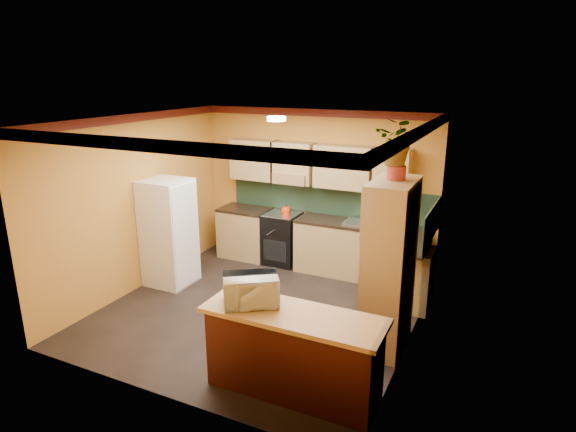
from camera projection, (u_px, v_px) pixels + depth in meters
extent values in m
plane|color=black|center=(259.00, 311.00, 6.89)|extent=(4.20, 4.20, 0.00)
cube|color=white|center=(255.00, 119.00, 6.12)|extent=(4.20, 4.20, 0.04)
cube|color=#BD8332|center=(316.00, 188.00, 8.32)|extent=(4.20, 0.04, 2.70)
cube|color=#BD8332|center=(153.00, 278.00, 4.68)|extent=(4.20, 0.04, 2.70)
cube|color=#BD8332|center=(137.00, 203.00, 7.36)|extent=(0.04, 4.20, 2.70)
cube|color=#BD8332|center=(414.00, 243.00, 5.64)|extent=(0.04, 4.20, 2.70)
cube|color=#1E3726|center=(329.00, 199.00, 8.26)|extent=(3.70, 0.02, 0.53)
cube|color=#1E3726|center=(432.00, 224.00, 6.91)|extent=(0.02, 1.40, 0.53)
cube|color=tan|center=(318.00, 165.00, 8.01)|extent=(3.10, 0.34, 0.70)
cylinder|color=white|center=(276.00, 119.00, 6.65)|extent=(0.26, 0.26, 0.06)
cube|color=tan|center=(315.00, 244.00, 8.27)|extent=(3.65, 0.60, 0.88)
cube|color=black|center=(315.00, 219.00, 8.14)|extent=(3.65, 0.62, 0.04)
cube|color=black|center=(282.00, 238.00, 8.52)|extent=(0.58, 0.58, 0.91)
cube|color=silver|center=(360.00, 223.00, 7.81)|extent=(0.48, 0.40, 0.03)
cube|color=tan|center=(403.00, 277.00, 6.95)|extent=(0.60, 0.80, 0.88)
cube|color=black|center=(405.00, 247.00, 6.82)|extent=(0.62, 0.80, 0.04)
cube|color=white|center=(169.00, 233.00, 7.59)|extent=(0.68, 0.66, 1.70)
cube|color=tan|center=(389.00, 267.00, 5.73)|extent=(0.48, 0.90, 2.10)
cylinder|color=#A23327|center=(396.00, 173.00, 5.46)|extent=(0.22, 0.22, 0.16)
imported|color=tan|center=(398.00, 142.00, 5.36)|extent=(0.58, 0.53, 0.53)
cube|color=#461610|center=(293.00, 355.00, 5.01)|extent=(1.80, 0.55, 0.88)
cube|color=tan|center=(293.00, 315.00, 4.88)|extent=(1.90, 0.65, 0.05)
imported|color=white|center=(251.00, 290.00, 5.03)|extent=(0.69, 0.64, 0.32)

